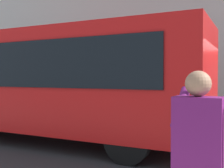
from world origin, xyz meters
The scene contains 3 objects.
ground_plane centered at (0.00, 0.00, 0.00)m, with size 60.00×60.00×0.00m, color #2B2B2D.
red_bus centered at (4.03, 0.28, 1.68)m, with size 9.05×2.54×3.08m.
pedestrian_photographer centered at (-0.87, 4.23, 1.14)m, with size 0.53×0.52×1.70m.
Camera 1 is at (-1.27, 6.69, 1.80)m, focal length 45.38 mm.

